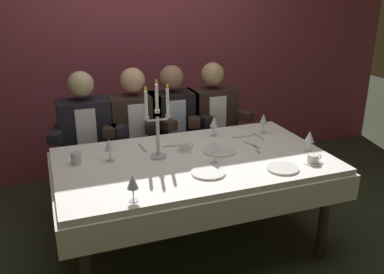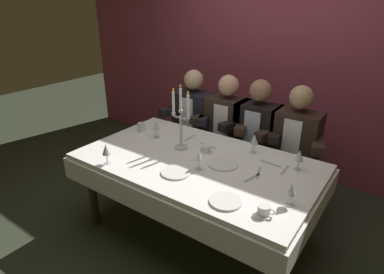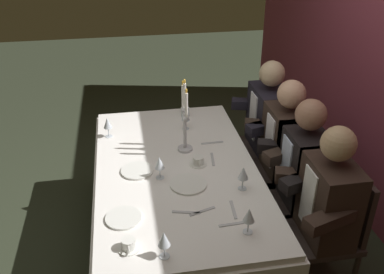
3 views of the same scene
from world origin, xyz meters
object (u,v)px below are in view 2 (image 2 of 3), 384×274
Objects in this scene: wine_glass_1 at (299,156)px; coffee_cup_1 at (206,149)px; wine_glass_3 at (156,126)px; seated_diner_3 at (296,139)px; dinner_plate_0 at (176,172)px; seated_diner_0 at (194,115)px; wine_glass_2 at (254,140)px; water_tumbler_0 at (141,127)px; wine_glass_0 at (291,189)px; dinner_plate_1 at (223,164)px; wine_glass_5 at (199,155)px; coffee_cup_0 at (264,211)px; dining_table at (197,172)px; seated_diner_1 at (227,122)px; wine_glass_4 at (106,150)px; seated_diner_2 at (257,130)px; candelabra at (181,124)px; dinner_plate_2 at (226,201)px.

coffee_cup_1 is (-0.74, -0.14, -0.09)m from wine_glass_1.
seated_diner_3 reaches higher than wine_glass_3.
wine_glass_1 is 0.63m from seated_diner_3.
wine_glass_1 is (0.72, 0.57, 0.11)m from dinner_plate_0.
seated_diner_0 is at bearing 156.84° from wine_glass_1.
coffee_cup_1 is (-0.33, -0.23, -0.09)m from wine_glass_2.
wine_glass_3 reaches higher than water_tumbler_0.
wine_glass_0 is at bearing -12.74° from water_tumbler_0.
wine_glass_3 is (-0.78, 0.11, 0.11)m from dinner_plate_1.
coffee_cup_1 is (0.77, -0.03, -0.01)m from water_tumbler_0.
water_tumbler_0 is at bearing 160.70° from wine_glass_5.
coffee_cup_0 is (1.52, -0.55, -0.01)m from water_tumbler_0.
dinner_plate_1 reaches higher than dining_table.
wine_glass_0 is at bearing -47.69° from wine_glass_2.
seated_diner_1 reaches higher than wine_glass_5.
wine_glass_3 is 1.24× the size of coffee_cup_1.
wine_glass_3 is 1.00× the size of wine_glass_4.
seated_diner_2 reaches higher than wine_glass_4.
candelabra reaches higher than coffee_cup_0.
dinner_plate_2 is at bearing -46.75° from coffee_cup_1.
wine_glass_2 and wine_glass_4 have the same top height.
water_tumbler_0 is at bearing 160.27° from coffee_cup_0.
seated_diner_2 is 0.39m from seated_diner_3.
water_tumbler_0 is 0.07× the size of seated_diner_0.
wine_glass_5 is (0.33, -0.22, -0.11)m from candelabra.
seated_diner_3 is (1.16, 0.00, 0.00)m from seated_diner_0.
coffee_cup_0 is (0.42, -0.74, -0.09)m from wine_glass_2.
wine_glass_5 is at bearing -145.27° from wine_glass_1.
wine_glass_1 is 0.75m from wine_glass_5.
dinner_plate_1 is at bearing 56.89° from wine_glass_5.
seated_diner_2 is (-0.60, 0.59, -0.12)m from wine_glass_1.
wine_glass_1 reaches higher than dinner_plate_0.
candelabra is 0.49m from dinner_plate_0.
dinner_plate_1 is 1.21m from seated_diner_0.
dinner_plate_0 is 0.18× the size of seated_diner_1.
coffee_cup_0 is (0.74, -0.36, 0.15)m from dining_table.
wine_glass_1 is at bearing -23.16° from seated_diner_0.
dinner_plate_0 is at bearing -57.86° from candelabra.
wine_glass_1 is at bearing 31.29° from wine_glass_4.
dinner_plate_0 is 1.37× the size of wine_glass_5.
wine_glass_4 is 1.36m from seated_diner_0.
candelabra reaches higher than seated_diner_2.
dining_table is 23.28× the size of water_tumbler_0.
dinner_plate_2 is (0.49, -0.38, 0.13)m from dining_table.
wine_glass_0 is at bearing -21.64° from coffee_cup_1.
dining_table is 11.83× the size of wine_glass_5.
coffee_cup_1 is (0.21, 0.06, -0.20)m from candelabra.
wine_glass_3 is at bearing -114.73° from seated_diner_1.
dinner_plate_0 is 1.37× the size of wine_glass_2.
water_tumbler_0 is at bearing 166.73° from dining_table.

